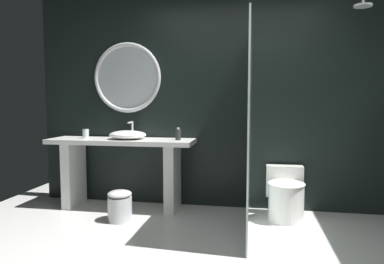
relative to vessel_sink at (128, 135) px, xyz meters
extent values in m
cube|color=black|center=(1.19, 0.32, 0.42)|extent=(4.80, 0.10, 2.60)
cube|color=silver|center=(-0.08, 0.01, -0.08)|extent=(1.71, 0.48, 0.05)
cube|color=silver|center=(-0.70, 0.01, -0.49)|extent=(0.11, 0.41, 0.77)
cube|color=silver|center=(0.53, 0.01, -0.49)|extent=(0.11, 0.41, 0.77)
ellipsoid|color=white|center=(0.00, 0.00, 0.00)|extent=(0.44, 0.36, 0.10)
cylinder|color=silver|center=(0.00, 0.16, 0.05)|extent=(0.02, 0.02, 0.20)
cylinder|color=silver|center=(0.00, 0.09, 0.14)|extent=(0.02, 0.14, 0.02)
cylinder|color=silver|center=(-0.54, 0.02, 0.00)|extent=(0.07, 0.07, 0.11)
cylinder|color=#282D28|center=(0.60, 0.01, 0.01)|extent=(0.06, 0.06, 0.12)
cylinder|color=silver|center=(0.60, 0.01, 0.08)|extent=(0.03, 0.03, 0.02)
torus|color=silver|center=(-0.08, 0.23, 0.67)|extent=(0.85, 0.05, 0.85)
cylinder|color=#B2BCC1|center=(-0.08, 0.24, 0.67)|extent=(0.77, 0.01, 0.77)
cube|color=silver|center=(1.40, -0.41, 0.13)|extent=(0.02, 1.36, 2.00)
cylinder|color=silver|center=(2.48, -0.07, 1.32)|extent=(0.17, 0.17, 0.02)
cylinder|color=white|center=(1.79, -0.11, -0.68)|extent=(0.37, 0.37, 0.39)
ellipsoid|color=white|center=(1.79, -0.11, -0.47)|extent=(0.38, 0.42, 0.02)
cube|color=white|center=(1.79, 0.14, -0.51)|extent=(0.40, 0.14, 0.35)
cylinder|color=silver|center=(0.06, -0.43, -0.75)|extent=(0.25, 0.25, 0.26)
ellipsoid|color=silver|center=(0.06, -0.43, -0.59)|extent=(0.25, 0.25, 0.08)
camera|label=1|loc=(1.44, -3.81, 0.38)|focal=32.39mm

